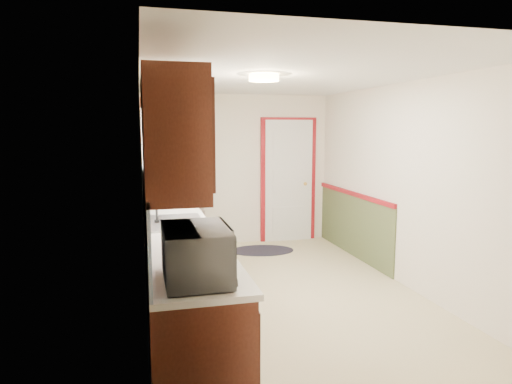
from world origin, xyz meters
TOP-DOWN VIEW (x-y plane):
  - room_shell at (0.00, 0.00)m, footprint 3.20×5.20m
  - kitchen_run at (-1.24, -0.29)m, footprint 0.63×4.00m
  - back_wall_trim at (0.99, 2.21)m, footprint 1.12×2.30m
  - ceiling_fixture at (-0.30, -0.20)m, footprint 0.30×0.30m
  - microwave at (-1.20, -1.95)m, footprint 0.33×0.60m
  - refrigerator at (-1.02, 2.05)m, footprint 0.88×0.84m
  - rug at (0.25, 1.90)m, footprint 1.06×0.77m
  - cooktop at (-1.19, 1.00)m, footprint 0.48×0.58m

SIDE VIEW (x-z plane):
  - rug at x=0.25m, z-range 0.00..0.01m
  - kitchen_run at x=-1.24m, z-range -0.29..1.91m
  - back_wall_trim at x=0.99m, z-range -0.15..1.93m
  - cooktop at x=-1.19m, z-range 0.94..0.96m
  - refrigerator at x=-1.02m, z-range 0.00..1.91m
  - microwave at x=-1.20m, z-range 0.94..1.34m
  - room_shell at x=0.00m, z-range -0.06..2.46m
  - ceiling_fixture at x=-0.30m, z-range 2.33..2.39m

